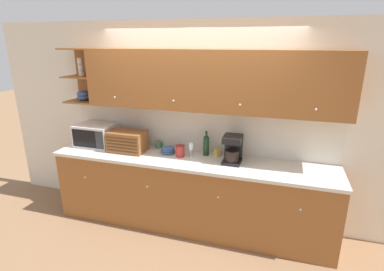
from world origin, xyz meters
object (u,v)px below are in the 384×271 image
Objects in this scene: wine_bottle at (206,144)px; mug_blue_second at (159,145)px; mug at (217,153)px; bowl_stack_on_counter at (168,150)px; wine_glass at (191,147)px; bread_box at (127,141)px; storage_canister at (180,151)px; coffee_maker at (233,149)px; microwave at (96,135)px.

mug_blue_second is at bearing 173.70° from wine_bottle.
bowl_stack_on_counter is at bearing -172.02° from mug.
wine_glass reaches higher than bowl_stack_on_counter.
storage_canister is (0.73, 0.02, -0.06)m from bread_box.
coffee_maker is (0.85, -0.05, 0.13)m from bowl_stack_on_counter.
microwave is at bearing 179.91° from bowl_stack_on_counter.
wine_bottle is 0.17m from mug.
bread_box is 1.18m from mug.
bowl_stack_on_counter is 0.57× the size of coffee_maker.
wine_glass reaches higher than mug_blue_second.
mug_blue_second is 0.67× the size of storage_canister.
bowl_stack_on_counter is 0.97× the size of wine_glass.
microwave reaches higher than wine_glass.
microwave is at bearing -177.02° from wine_bottle.
bread_box reaches higher than wine_glass.
storage_canister is at bearing -169.92° from wine_glass.
mug_blue_second is 0.26m from bowl_stack_on_counter.
microwave is 2.64× the size of bowl_stack_on_counter.
coffee_maker reaches higher than bread_box.
wine_bottle is 0.95× the size of coffee_maker.
storage_canister is at bearing 1.84° from bread_box.
bowl_stack_on_counter is at bearing -170.45° from wine_bottle.
bread_box reaches higher than mug_blue_second.
mug is (0.63, 0.09, 0.00)m from bowl_stack_on_counter.
wine_glass reaches higher than mug.
bread_box is at bearing -170.85° from bowl_stack_on_counter.
mug_blue_second is (0.87, 0.16, -0.11)m from microwave.
storage_canister is 0.15m from wine_glass.
coffee_maker reaches higher than storage_canister.
coffee_maker is at bearing -19.86° from wine_bottle.
bowl_stack_on_counter is at bearing 161.83° from storage_canister.
bread_box is 0.87m from wine_glass.
wine_bottle reaches higher than microwave.
coffee_maker is at bearing -31.85° from mug.
wine_bottle reaches higher than wine_glass.
wine_bottle is (0.30, 0.15, 0.07)m from storage_canister.
storage_canister is 0.75× the size of wine_glass.
storage_canister is at bearing -160.99° from mug.
mug is at bearing 19.01° from storage_canister.
wine_glass is 0.52m from coffee_maker.
wine_glass is 0.34m from mug.
coffee_maker is at bearing -0.98° from wine_glass.
wine_glass is 2.18× the size of mug.
microwave is at bearing 170.56° from bread_box.
wine_bottle is at bearing 2.98° from microwave.
wine_glass is at bearing -157.15° from mug.
coffee_maker is at bearing -11.10° from mug_blue_second.
storage_canister is at bearing -178.62° from coffee_maker.
mug is (0.44, 0.15, -0.03)m from storage_canister.
mug reaches higher than mug_blue_second.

